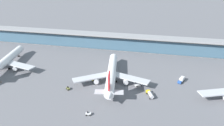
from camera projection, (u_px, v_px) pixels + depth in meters
ground_plane at (108, 82)px, 141.63m from camera, size 1200.00×1200.00×0.00m
airliner_left_stand at (5, 62)px, 158.59m from camera, size 49.87×65.85×17.69m
airliner_centre_stand at (112, 74)px, 140.34m from camera, size 50.39×66.24×17.69m
service_truck_near_nose_olive at (68, 88)px, 132.04m from camera, size 3.25×3.20×2.05m
service_truck_under_wing_blue at (181, 80)px, 140.93m from camera, size 5.07×7.60×3.10m
service_truck_mid_apron_yellow at (150, 94)px, 124.45m from camera, size 5.26×8.82×2.95m
service_truck_by_tail_white at (88, 114)px, 108.68m from camera, size 3.20×2.39×2.05m
service_truck_on_taxiway_yellow at (95, 79)px, 143.51m from camera, size 5.60×5.92×2.70m
service_truck_at_far_stand_white at (139, 85)px, 136.34m from camera, size 6.14×5.32×2.70m
terminal_building at (124, 42)px, 194.82m from camera, size 284.51×12.80×15.20m
safety_cone_charlie at (1, 82)px, 141.02m from camera, size 0.62×0.62×0.70m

